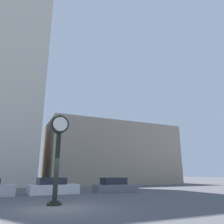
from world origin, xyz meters
TOP-DOWN VIEW (x-y plane):
  - ground_plane at (0.00, 0.00)m, footprint 200.00×200.00m
  - building_storefront_row at (13.48, 24.00)m, footprint 21.75×12.00m
  - street_clock at (0.09, 1.16)m, footprint 1.04×0.81m
  - car_white at (1.20, 8.19)m, footprint 4.18×2.14m
  - car_grey at (6.92, 7.94)m, footprint 4.03×2.01m

SIDE VIEW (x-z plane):
  - ground_plane at x=0.00m, z-range 0.00..0.00m
  - car_grey at x=6.92m, z-range -0.11..1.20m
  - car_white at x=1.20m, z-range -0.11..1.24m
  - street_clock at x=0.09m, z-range 0.70..5.85m
  - building_storefront_row at x=13.48m, z-range 0.00..9.85m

